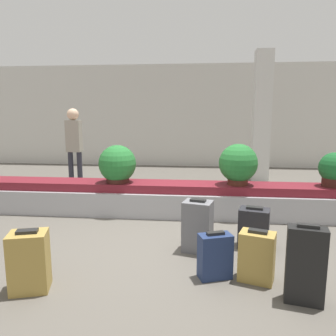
{
  "coord_description": "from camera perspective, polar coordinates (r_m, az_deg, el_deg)",
  "views": [
    {
      "loc": [
        0.55,
        -4.12,
        1.69
      ],
      "look_at": [
        0.0,
        1.22,
        0.79
      ],
      "focal_mm": 35.0,
      "sensor_mm": 36.0,
      "label": 1
    }
  ],
  "objects": [
    {
      "name": "back_wall",
      "position": [
        10.51,
        2.92,
        9.02
      ],
      "size": [
        18.0,
        0.06,
        3.2
      ],
      "color": "beige",
      "rests_on": "ground_plane"
    },
    {
      "name": "potted_plant_2",
      "position": [
        5.4,
        12.12,
        0.64
      ],
      "size": [
        0.62,
        0.62,
        0.67
      ],
      "color": "#4C2319",
      "rests_on": "carousel"
    },
    {
      "name": "suitcase_2",
      "position": [
        3.54,
        15.2,
        -14.64
      ],
      "size": [
        0.4,
        0.33,
        0.54
      ],
      "rotation": [
        0.0,
        0.0,
        -0.32
      ],
      "color": "#A3843D",
      "rests_on": "ground_plane"
    },
    {
      "name": "suitcase_3",
      "position": [
        4.34,
        14.71,
        -10.09
      ],
      "size": [
        0.42,
        0.34,
        0.53
      ],
      "rotation": [
        0.0,
        0.0,
        -0.24
      ],
      "color": "#232328",
      "rests_on": "ground_plane"
    },
    {
      "name": "pillar",
      "position": [
        8.54,
        15.98,
        8.56
      ],
      "size": [
        0.41,
        0.41,
        3.2
      ],
      "color": "silver",
      "rests_on": "ground_plane"
    },
    {
      "name": "ground_plane",
      "position": [
        4.48,
        -1.64,
        -12.61
      ],
      "size": [
        18.0,
        18.0,
        0.0
      ],
      "primitive_type": "plane",
      "color": "#59544C"
    },
    {
      "name": "potted_plant_1",
      "position": [
        5.78,
        27.0,
        -0.27
      ],
      "size": [
        0.48,
        0.48,
        0.55
      ],
      "color": "#381914",
      "rests_on": "carousel"
    },
    {
      "name": "suitcase_0",
      "position": [
        3.52,
        8.19,
        -14.91
      ],
      "size": [
        0.38,
        0.28,
        0.5
      ],
      "rotation": [
        0.0,
        0.0,
        0.34
      ],
      "color": "navy",
      "rests_on": "ground_plane"
    },
    {
      "name": "carousel",
      "position": [
        5.55,
        -0.0,
        -5.44
      ],
      "size": [
        8.64,
        0.71,
        0.54
      ],
      "color": "#9E9EA3",
      "rests_on": "ground_plane"
    },
    {
      "name": "potted_plant_0",
      "position": [
        5.53,
        -8.8,
        0.55
      ],
      "size": [
        0.63,
        0.63,
        0.63
      ],
      "color": "#381914",
      "rests_on": "carousel"
    },
    {
      "name": "traveler_0",
      "position": [
        7.4,
        -16.04,
        4.47
      ],
      "size": [
        0.33,
        0.25,
        1.79
      ],
      "rotation": [
        0.0,
        0.0,
        3.07
      ],
      "color": "#282833",
      "rests_on": "ground_plane"
    },
    {
      "name": "suitcase_1",
      "position": [
        3.51,
        -23.01,
        -14.74
      ],
      "size": [
        0.41,
        0.36,
        0.61
      ],
      "rotation": [
        0.0,
        0.0,
        0.28
      ],
      "color": "#A3843D",
      "rests_on": "ground_plane"
    },
    {
      "name": "suitcase_4",
      "position": [
        3.27,
        22.82,
        -15.35
      ],
      "size": [
        0.36,
        0.23,
        0.73
      ],
      "rotation": [
        0.0,
        0.0,
        -0.21
      ],
      "color": "black",
      "rests_on": "ground_plane"
    },
    {
      "name": "suitcase_5",
      "position": [
        4.1,
        5.18,
        -10.03
      ],
      "size": [
        0.4,
        0.35,
        0.66
      ],
      "rotation": [
        0.0,
        0.0,
        -0.25
      ],
      "color": "slate",
      "rests_on": "ground_plane"
    }
  ]
}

